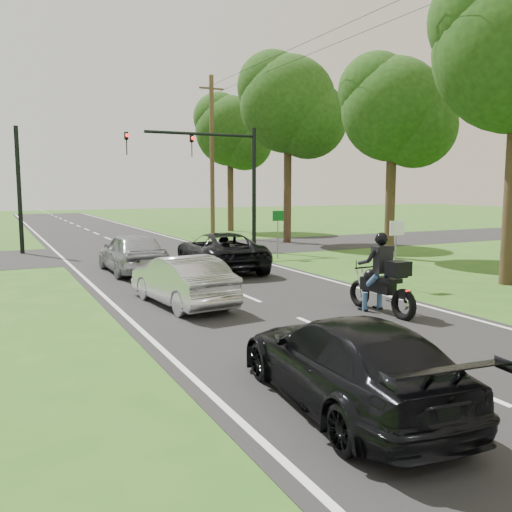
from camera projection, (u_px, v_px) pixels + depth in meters
The scene contains 16 objects.
ground at pixel (321, 328), 12.21m from camera, with size 140.00×140.00×0.00m, color #2A5919.
road at pixel (180, 268), 21.10m from camera, with size 8.00×100.00×0.01m, color black.
cross_road at pixel (141, 252), 26.43m from camera, with size 60.00×7.00×0.01m, color black.
motorcycle_rider at pixel (383, 282), 13.47m from camera, with size 0.68×2.40×2.07m.
dark_suv at pixel (220, 251), 20.58m from camera, with size 2.40×5.21×1.45m, color black.
silver_sedan at pixel (182, 280), 14.45m from camera, with size 1.42×4.07×1.34m, color #B2B1B7.
silver_suv at pixel (132, 252), 19.93m from camera, with size 1.79×4.46×1.52m, color #9FA1A6.
dark_car_behind at pixel (347, 362), 7.76m from camera, with size 1.83×4.50×1.30m, color black.
traffic_signal at pixel (219, 166), 25.60m from camera, with size 6.38×0.44×6.00m.
signal_pole_far at pixel (19, 190), 25.54m from camera, with size 0.20×0.20×6.00m, color black.
utility_pole_far at pixel (212, 156), 33.85m from camera, with size 1.60×0.28×10.00m.
sign_white at pixel (396, 238), 16.73m from camera, with size 0.55×0.07×2.12m.
sign_green at pixel (278, 223), 23.92m from camera, with size 0.55×0.07×2.12m.
tree_row_c at pixel (400, 116), 23.54m from camera, with size 4.80×4.65×8.76m.
tree_row_d at pixel (295, 110), 30.18m from camera, with size 5.76×5.58×10.45m.
tree_row_e at pixel (235, 135), 38.44m from camera, with size 5.28×5.12×9.61m.
Camera 1 is at (-6.59, -10.02, 3.14)m, focal length 38.00 mm.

